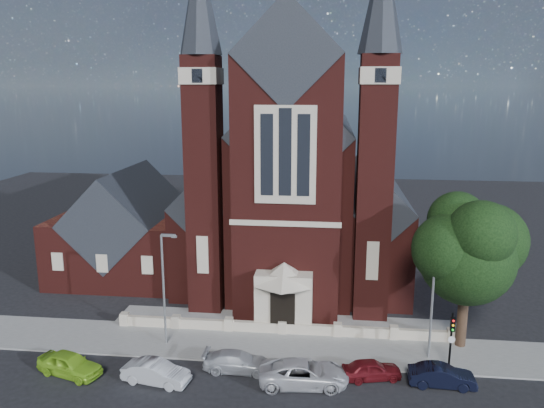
{
  "coord_description": "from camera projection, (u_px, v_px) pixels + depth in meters",
  "views": [
    {
      "loc": [
        3.24,
        -29.2,
        17.78
      ],
      "look_at": [
        -1.4,
        12.0,
        8.53
      ],
      "focal_mm": 35.0,
      "sensor_mm": 36.0,
      "label": 1
    }
  ],
  "objects": [
    {
      "name": "car_dark_red",
      "position": [
        371.0,
        369.0,
        32.79
      ],
      "size": [
        3.93,
        2.28,
        1.26
      ],
      "primitive_type": "imported",
      "rotation": [
        0.0,
        0.0,
        1.8
      ],
      "color": "maroon",
      "rests_on": "ground"
    },
    {
      "name": "street_tree",
      "position": [
        470.0,
        253.0,
        35.19
      ],
      "size": [
        6.4,
        6.6,
        10.7
      ],
      "color": "black",
      "rests_on": "ground"
    },
    {
      "name": "pavement_strip",
      "position": [
        280.0,
        347.0,
        36.91
      ],
      "size": [
        60.0,
        5.0,
        0.12
      ],
      "primitive_type": "cube",
      "color": "slate",
      "rests_on": "ground"
    },
    {
      "name": "street_lamp_right",
      "position": [
        434.0,
        294.0,
        34.32
      ],
      "size": [
        1.16,
        0.22,
        8.09
      ],
      "color": "gray",
      "rests_on": "ground"
    },
    {
      "name": "church",
      "position": [
        298.0,
        184.0,
        53.01
      ],
      "size": [
        20.01,
        34.9,
        29.2
      ],
      "color": "#441512",
      "rests_on": "ground"
    },
    {
      "name": "parish_hall",
      "position": [
        128.0,
        233.0,
        50.87
      ],
      "size": [
        12.0,
        12.2,
        10.24
      ],
      "color": "#441512",
      "rests_on": "ground"
    },
    {
      "name": "ground",
      "position": [
        291.0,
        291.0,
        47.09
      ],
      "size": [
        120.0,
        120.0,
        0.0
      ],
      "primitive_type": "plane",
      "color": "black",
      "rests_on": "ground"
    },
    {
      "name": "forecourt_wall",
      "position": [
        283.0,
        334.0,
        38.85
      ],
      "size": [
        24.0,
        0.4,
        0.9
      ],
      "primitive_type": "cube",
      "color": "#B2A38E",
      "rests_on": "ground"
    },
    {
      "name": "car_navy",
      "position": [
        442.0,
        376.0,
        32.0
      ],
      "size": [
        4.02,
        1.48,
        1.31
      ],
      "primitive_type": "imported",
      "rotation": [
        0.0,
        0.0,
        1.55
      ],
      "color": "black",
      "rests_on": "ground"
    },
    {
      "name": "car_silver_a",
      "position": [
        156.0,
        373.0,
        32.33
      ],
      "size": [
        4.37,
        2.15,
        1.38
      ],
      "primitive_type": "imported",
      "rotation": [
        0.0,
        0.0,
        1.4
      ],
      "color": "#B4B7BC",
      "rests_on": "ground"
    },
    {
      "name": "forecourt_paving",
      "position": [
        285.0,
        322.0,
        40.79
      ],
      "size": [
        26.0,
        3.0,
        0.14
      ],
      "primitive_type": "cube",
      "color": "slate",
      "rests_on": "ground"
    },
    {
      "name": "car_white_suv",
      "position": [
        304.0,
        373.0,
        32.11
      ],
      "size": [
        5.66,
        2.96,
        1.52
      ],
      "primitive_type": "imported",
      "rotation": [
        0.0,
        0.0,
        1.65
      ],
      "color": "silver",
      "rests_on": "ground"
    },
    {
      "name": "traffic_signal",
      "position": [
        452.0,
        335.0,
        33.13
      ],
      "size": [
        0.28,
        0.42,
        4.0
      ],
      "color": "black",
      "rests_on": "ground"
    },
    {
      "name": "street_lamp_left",
      "position": [
        165.0,
        283.0,
        36.28
      ],
      "size": [
        1.16,
        0.22,
        8.09
      ],
      "color": "gray",
      "rests_on": "ground"
    },
    {
      "name": "car_lime_van",
      "position": [
        70.0,
        364.0,
        33.23
      ],
      "size": [
        4.59,
        2.88,
        1.46
      ],
      "primitive_type": "imported",
      "rotation": [
        0.0,
        0.0,
        1.28
      ],
      "color": "#8CC928",
      "rests_on": "ground"
    },
    {
      "name": "car_silver_b",
      "position": [
        237.0,
        362.0,
        33.7
      ],
      "size": [
        4.41,
        1.83,
        1.28
      ],
      "primitive_type": "imported",
      "rotation": [
        0.0,
        0.0,
        1.56
      ],
      "color": "#A3A5AA",
      "rests_on": "ground"
    }
  ]
}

